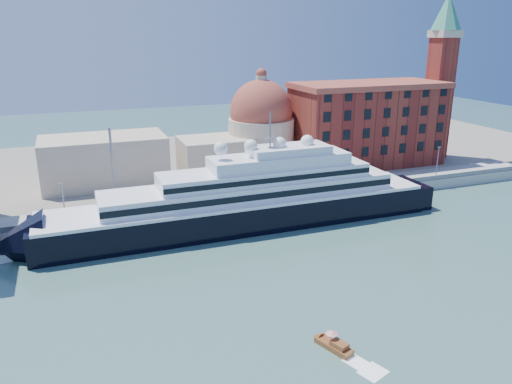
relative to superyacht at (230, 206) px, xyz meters
name	(u,v)px	position (x,y,z in m)	size (l,w,h in m)	color
ground	(265,278)	(-1.49, -23.00, -4.73)	(400.00, 400.00, 0.00)	#365E5A
quay	(209,206)	(-1.49, 11.00, -3.48)	(180.00, 10.00, 2.50)	gray
land	(172,164)	(-1.49, 52.00, -3.73)	(260.00, 72.00, 2.00)	slate
quay_fence	(214,205)	(-1.49, 6.50, -1.63)	(180.00, 0.10, 1.20)	slate
superyacht	(230,206)	(0.00, 0.00, 0.00)	(91.70, 12.71, 27.40)	black
water_taxi	(335,345)	(-0.34, -44.12, -4.13)	(3.45, 5.51, 2.48)	brown
warehouse	(367,123)	(50.51, 29.00, 9.06)	(43.00, 19.00, 23.25)	maroon
campanile	(441,67)	(74.51, 29.00, 24.03)	(8.40, 8.40, 47.00)	maroon
church	(207,141)	(4.90, 34.72, 6.18)	(66.00, 18.00, 25.50)	beige
lamp_posts	(151,177)	(-14.16, 9.27, 5.11)	(120.80, 2.40, 18.00)	slate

